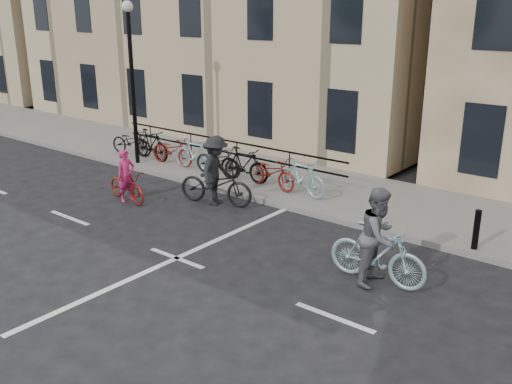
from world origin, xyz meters
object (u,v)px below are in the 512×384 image
Objects in this scene: lamp_post at (131,63)px; cyclist_grey at (378,245)px; cyclist_pink at (127,183)px; cyclist_dark at (216,178)px.

lamp_post is 2.56× the size of cyclist_grey.
lamp_post reaches higher than cyclist_pink.
lamp_post is 4.67m from cyclist_pink.
lamp_post is at bearing 72.77° from cyclist_grey.
lamp_post reaches higher than cyclist_dark.
lamp_post is at bearing 60.27° from cyclist_dark.
cyclist_pink is 0.75× the size of cyclist_dark.
lamp_post is at bearing 52.60° from cyclist_pink.
cyclist_dark is (2.16, 1.36, 0.25)m from cyclist_pink.
cyclist_grey is (10.42, -2.70, -2.69)m from lamp_post.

